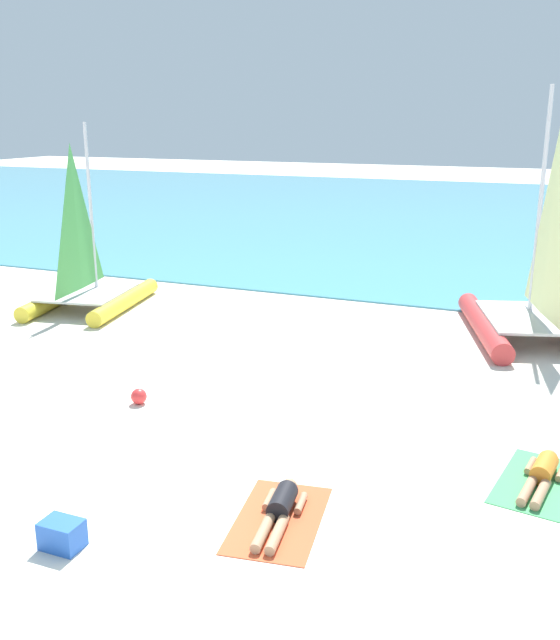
# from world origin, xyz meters

# --- Properties ---
(ground_plane) EXTENTS (120.00, 120.00, 0.00)m
(ground_plane) POSITION_xyz_m (0.00, 10.00, 0.00)
(ground_plane) COLOR silver
(ocean_water) EXTENTS (120.00, 40.00, 0.05)m
(ocean_water) POSITION_xyz_m (0.00, 31.76, 0.03)
(ocean_water) COLOR #4C9EB7
(ocean_water) RESTS_ON ground
(sailboat_yellow) EXTENTS (3.09, 4.20, 4.98)m
(sailboat_yellow) POSITION_xyz_m (-6.92, 8.22, 0.74)
(sailboat_yellow) COLOR yellow
(sailboat_yellow) RESTS_ON ground
(sailboat_red) EXTENTS (4.06, 5.11, 5.82)m
(sailboat_red) POSITION_xyz_m (4.63, 9.99, 0.87)
(sailboat_red) COLOR #CC3838
(sailboat_red) RESTS_ON ground
(towel_center_right) EXTENTS (1.37, 2.04, 0.01)m
(towel_center_right) POSITION_xyz_m (2.04, 0.33, 0.01)
(towel_center_right) COLOR #EA5933
(towel_center_right) RESTS_ON ground
(sunbather_center_right) EXTENTS (0.64, 1.57, 0.30)m
(sunbather_center_right) POSITION_xyz_m (2.03, 0.40, 0.13)
(sunbather_center_right) COLOR black
(sunbather_center_right) RESTS_ON towel_center_right
(towel_rightmost) EXTENTS (1.37, 2.04, 0.01)m
(towel_rightmost) POSITION_xyz_m (5.17, 2.66, 0.01)
(towel_rightmost) COLOR #4CB266
(towel_rightmost) RESTS_ON ground
(sunbather_rightmost) EXTENTS (0.64, 1.57, 0.30)m
(sunbather_rightmost) POSITION_xyz_m (5.18, 2.73, 0.13)
(sunbather_rightmost) COLOR orange
(sunbather_rightmost) RESTS_ON towel_rightmost
(beach_ball) EXTENTS (0.29, 0.29, 0.29)m
(beach_ball) POSITION_xyz_m (-1.86, 2.96, 0.15)
(beach_ball) COLOR red
(beach_ball) RESTS_ON ground
(cooler_box) EXTENTS (0.50, 0.36, 0.36)m
(cooler_box) POSITION_xyz_m (-0.19, -1.27, 0.18)
(cooler_box) COLOR blue
(cooler_box) RESTS_ON ground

